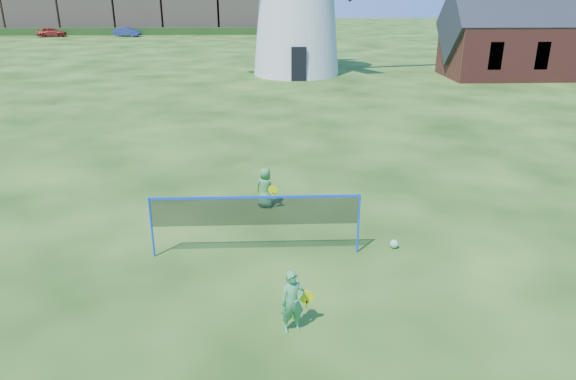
% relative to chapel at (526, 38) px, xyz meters
% --- Properties ---
extents(ground, '(220.00, 220.00, 0.00)m').
position_rel_chapel_xyz_m(ground, '(-18.60, -27.07, -2.77)').
color(ground, black).
rests_on(ground, ground).
extents(chapel, '(11.66, 5.65, 9.86)m').
position_rel_chapel_xyz_m(chapel, '(0.00, 0.00, 0.00)').
color(chapel, brown).
rests_on(chapel, ground).
extents(badminton_net, '(5.05, 0.05, 1.55)m').
position_rel_chapel_xyz_m(badminton_net, '(-19.20, -27.07, -1.63)').
color(badminton_net, blue).
rests_on(badminton_net, ground).
extents(player_girl, '(0.68, 0.41, 1.27)m').
position_rel_chapel_xyz_m(player_girl, '(-18.46, -30.18, -2.14)').
color(player_girl, '#3B9451').
rests_on(player_girl, ground).
extents(player_boy, '(0.71, 0.60, 1.22)m').
position_rel_chapel_xyz_m(player_boy, '(-18.96, -24.03, -2.16)').
color(player_boy, '#418745').
rests_on(player_boy, ground).
extents(play_ball, '(0.22, 0.22, 0.22)m').
position_rel_chapel_xyz_m(play_ball, '(-15.72, -26.87, -2.66)').
color(play_ball, green).
rests_on(play_ball, ground).
extents(terraced_houses, '(52.98, 8.40, 8.31)m').
position_rel_chapel_xyz_m(terraced_houses, '(-44.25, 44.93, 1.29)').
color(terraced_houses, '#8F785F').
rests_on(terraced_houses, ground).
extents(hedge, '(62.00, 0.80, 1.00)m').
position_rel_chapel_xyz_m(hedge, '(-40.60, 38.93, -2.27)').
color(hedge, '#193814').
rests_on(hedge, ground).
extents(car_left, '(3.95, 2.12, 1.28)m').
position_rel_chapel_xyz_m(car_left, '(-47.75, 36.27, -2.14)').
color(car_left, maroon).
rests_on(car_left, ground).
extents(car_right, '(3.94, 2.37, 1.23)m').
position_rel_chapel_xyz_m(car_right, '(-37.74, 36.64, -2.16)').
color(car_right, navy).
rests_on(car_right, ground).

